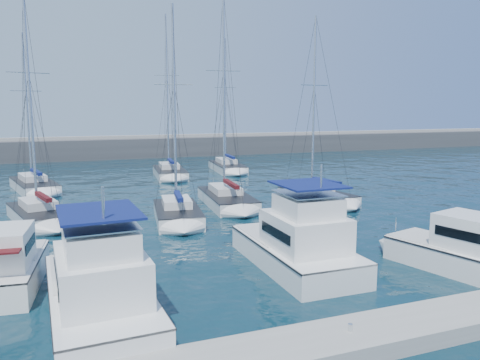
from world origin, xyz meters
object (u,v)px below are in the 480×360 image
object	(u,v)px
motor_yacht_stbd_inner	(299,246)
sailboat_mid_e	(317,196)
sailboat_back_b	(170,172)
sailboat_mid_b	(40,214)
sailboat_back_a	(34,185)
motor_yacht_stbd_outer	(460,251)
sailboat_mid_c	(177,213)
sailboat_back_c	(227,167)
motor_yacht_port_inner	(100,291)
sailboat_mid_d	(227,199)
motor_yacht_port_outer	(7,268)

from	to	relation	value
motor_yacht_stbd_inner	sailboat_mid_e	world-z (taller)	sailboat_mid_e
motor_yacht_stbd_inner	sailboat_back_b	size ratio (longest dim) A/B	0.45
sailboat_mid_b	sailboat_back_a	size ratio (longest dim) A/B	1.08
motor_yacht_stbd_outer	sailboat_mid_c	size ratio (longest dim) A/B	0.45
sailboat_mid_b	sailboat_back_c	world-z (taller)	sailboat_back_c
sailboat_back_a	motor_yacht_stbd_outer	bearing A→B (deg)	-70.28
sailboat_back_b	motor_yacht_stbd_outer	bearing A→B (deg)	-74.27
motor_yacht_port_inner	sailboat_back_c	distance (m)	41.30
sailboat_mid_d	sailboat_mid_e	distance (m)	7.48
motor_yacht_port_inner	sailboat_mid_e	size ratio (longest dim) A/B	0.60
motor_yacht_stbd_inner	sailboat_mid_d	distance (m)	15.37
sailboat_mid_d	sailboat_mid_c	bearing A→B (deg)	-137.79
sailboat_mid_b	motor_yacht_port_outer	bearing A→B (deg)	-108.66
motor_yacht_port_inner	motor_yacht_stbd_inner	distance (m)	9.74
sailboat_back_a	sailboat_back_b	world-z (taller)	sailboat_back_b
motor_yacht_port_inner	motor_yacht_stbd_outer	size ratio (longest dim) A/B	1.37
sailboat_back_b	sailboat_back_c	size ratio (longest dim) A/B	1.11
motor_yacht_port_outer	sailboat_back_c	distance (m)	39.07
motor_yacht_stbd_outer	sailboat_back_a	world-z (taller)	sailboat_back_a
motor_yacht_stbd_outer	sailboat_mid_b	bearing A→B (deg)	122.70
motor_yacht_port_outer	sailboat_mid_e	size ratio (longest dim) A/B	0.41
motor_yacht_port_inner	sailboat_mid_e	world-z (taller)	sailboat_mid_e
motor_yacht_port_inner	sailboat_mid_b	xyz separation A→B (m)	(-2.64, 17.00, -0.58)
sailboat_back_c	motor_yacht_stbd_outer	bearing A→B (deg)	-86.16
sailboat_back_b	sailboat_back_c	bearing A→B (deg)	23.11
sailboat_mid_e	sailboat_back_b	bearing A→B (deg)	104.58
sailboat_mid_b	motor_yacht_stbd_inner	bearing A→B (deg)	-65.13
motor_yacht_stbd_outer	sailboat_back_b	world-z (taller)	sailboat_back_b
motor_yacht_stbd_outer	sailboat_mid_e	xyz separation A→B (m)	(1.93, 16.72, -0.40)
motor_yacht_stbd_outer	sailboat_mid_d	xyz separation A→B (m)	(-5.38, 18.30, -0.40)
sailboat_mid_b	sailboat_mid_e	size ratio (longest dim) A/B	1.05
sailboat_mid_d	sailboat_back_b	size ratio (longest dim) A/B	0.94
sailboat_mid_c	sailboat_mid_e	size ratio (longest dim) A/B	0.97
sailboat_back_c	sailboat_mid_e	bearing A→B (deg)	-82.70
motor_yacht_stbd_outer	sailboat_back_c	size ratio (longest dim) A/B	0.41
sailboat_mid_e	sailboat_back_c	size ratio (longest dim) A/B	0.93
sailboat_mid_e	sailboat_back_b	xyz separation A→B (m)	(-8.16, 18.62, 0.02)
motor_yacht_stbd_outer	sailboat_back_a	distance (m)	37.00
sailboat_mid_c	sailboat_back_b	xyz separation A→B (m)	(4.05, 20.79, 0.02)
motor_yacht_stbd_inner	motor_yacht_stbd_outer	bearing A→B (deg)	-22.89
motor_yacht_stbd_inner	sailboat_back_c	xyz separation A→B (m)	(8.52, 34.73, -0.60)
motor_yacht_stbd_outer	sailboat_mid_d	distance (m)	19.08
sailboat_mid_e	sailboat_back_c	world-z (taller)	sailboat_back_c
motor_yacht_port_outer	motor_yacht_port_inner	distance (m)	5.70
motor_yacht_port_inner	sailboat_back_a	world-z (taller)	sailboat_back_a
sailboat_mid_d	sailboat_back_a	size ratio (longest dim) A/B	1.15
sailboat_mid_c	sailboat_mid_e	world-z (taller)	sailboat_mid_e
sailboat_mid_b	sailboat_mid_e	world-z (taller)	sailboat_mid_b
motor_yacht_stbd_outer	sailboat_mid_e	size ratio (longest dim) A/B	0.44
motor_yacht_port_inner	motor_yacht_stbd_inner	xyz separation A→B (m)	(9.43, 2.46, 0.00)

